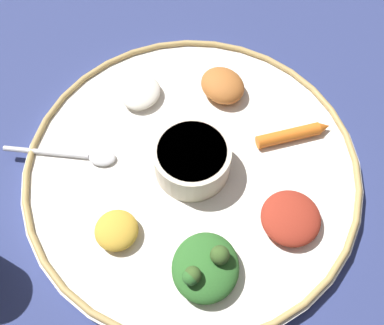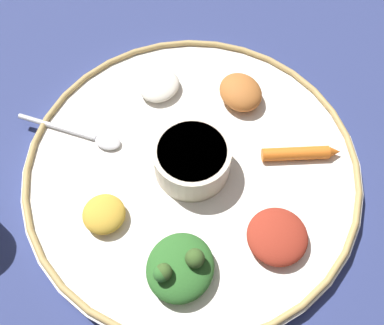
{
  "view_description": "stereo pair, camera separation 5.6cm",
  "coord_description": "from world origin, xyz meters",
  "px_view_note": "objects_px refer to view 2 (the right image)",
  "views": [
    {
      "loc": [
        0.06,
        0.26,
        0.52
      ],
      "look_at": [
        0.0,
        0.0,
        0.03
      ],
      "focal_mm": 42.83,
      "sensor_mm": 36.0,
      "label": 1
    },
    {
      "loc": [
        0.01,
        0.27,
        0.52
      ],
      "look_at": [
        0.0,
        0.0,
        0.03
      ],
      "focal_mm": 42.83,
      "sensor_mm": 36.0,
      "label": 2
    }
  ],
  "objects_px": {
    "center_bowl": "(192,159)",
    "greens_pile": "(180,267)",
    "carrot_near_spoon": "(300,153)",
    "spoon": "(86,135)"
  },
  "relations": [
    {
      "from": "center_bowl",
      "to": "greens_pile",
      "type": "distance_m",
      "value": 0.13
    },
    {
      "from": "center_bowl",
      "to": "spoon",
      "type": "xyz_separation_m",
      "value": [
        0.14,
        -0.05,
        -0.02
      ]
    },
    {
      "from": "center_bowl",
      "to": "carrot_near_spoon",
      "type": "relative_size",
      "value": 0.95
    },
    {
      "from": "center_bowl",
      "to": "spoon",
      "type": "height_order",
      "value": "center_bowl"
    },
    {
      "from": "spoon",
      "to": "carrot_near_spoon",
      "type": "relative_size",
      "value": 1.42
    },
    {
      "from": "spoon",
      "to": "carrot_near_spoon",
      "type": "distance_m",
      "value": 0.27
    },
    {
      "from": "spoon",
      "to": "greens_pile",
      "type": "distance_m",
      "value": 0.22
    },
    {
      "from": "spoon",
      "to": "greens_pile",
      "type": "height_order",
      "value": "greens_pile"
    },
    {
      "from": "spoon",
      "to": "center_bowl",
      "type": "bearing_deg",
      "value": 160.14
    },
    {
      "from": "center_bowl",
      "to": "greens_pile",
      "type": "bearing_deg",
      "value": 82.91
    }
  ]
}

